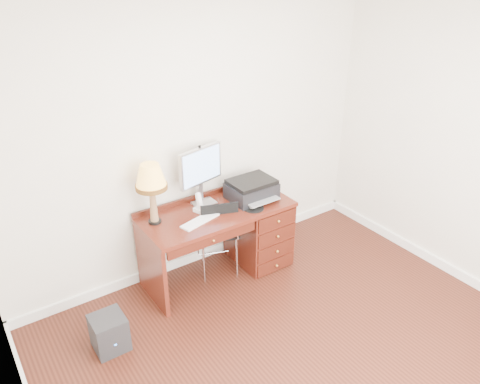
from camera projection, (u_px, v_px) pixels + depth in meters
ground at (309, 359)px, 3.84m from camera, size 4.00×4.00×0.00m
room_shell at (263, 311)px, 4.28m from camera, size 4.00×4.00×4.00m
desk at (244, 230)px, 4.84m from camera, size 1.50×0.67×0.75m
monitor at (201, 169)px, 4.49m from camera, size 0.51×0.21×0.59m
keyboard at (200, 221)px, 4.33m from camera, size 0.42×0.22×0.02m
mouse_pad at (254, 207)px, 4.55m from camera, size 0.20×0.20×0.04m
printer at (252, 189)px, 4.70m from camera, size 0.46×0.36×0.20m
leg_lamp at (151, 180)px, 4.12m from camera, size 0.29×0.29×0.59m
phone at (199, 206)px, 4.48m from camera, size 0.12×0.12×0.19m
pen_cup at (234, 189)px, 4.80m from camera, size 0.09×0.09×0.11m
chair at (220, 228)px, 4.68m from camera, size 0.51×0.52×0.85m
equipment_box at (109, 333)px, 3.88m from camera, size 0.27×0.27×0.31m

